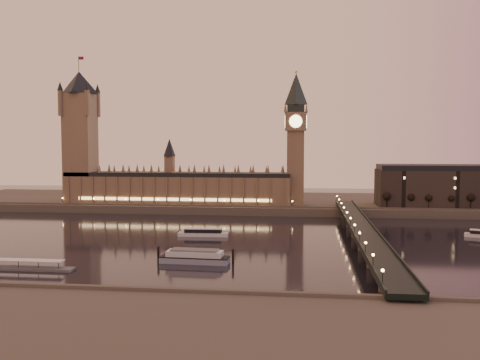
# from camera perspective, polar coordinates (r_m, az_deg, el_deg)

# --- Properties ---
(ground) EXTENTS (700.00, 700.00, 0.00)m
(ground) POSITION_cam_1_polar(r_m,az_deg,el_deg) (305.96, -4.69, -6.36)
(ground) COLOR black
(ground) RESTS_ON ground
(far_embankment) EXTENTS (560.00, 130.00, 6.00)m
(far_embankment) POSITION_cam_1_polar(r_m,az_deg,el_deg) (463.78, 3.03, -2.41)
(far_embankment) COLOR #423D35
(far_embankment) RESTS_ON ground
(palace_of_westminster) EXTENTS (180.00, 26.62, 52.00)m
(palace_of_westminster) POSITION_cam_1_polar(r_m,az_deg,el_deg) (429.08, -6.74, -0.45)
(palace_of_westminster) COLOR brown
(palace_of_westminster) RESTS_ON ground
(victoria_tower) EXTENTS (31.68, 31.68, 118.00)m
(victoria_tower) POSITION_cam_1_polar(r_m,az_deg,el_deg) (453.33, -16.69, 5.23)
(victoria_tower) COLOR brown
(victoria_tower) RESTS_ON ground
(big_ben) EXTENTS (17.68, 17.68, 104.00)m
(big_ben) POSITION_cam_1_polar(r_m,az_deg,el_deg) (415.95, 5.97, 5.24)
(big_ben) COLOR brown
(big_ben) RESTS_ON ground
(westminster_bridge) EXTENTS (13.20, 260.00, 15.30)m
(westminster_bridge) POSITION_cam_1_polar(r_m,az_deg,el_deg) (300.65, 12.76, -5.57)
(westminster_bridge) COLOR black
(westminster_bridge) RESTS_ON ground
(bare_tree_0) EXTENTS (5.40, 5.40, 10.97)m
(bare_tree_0) POSITION_cam_1_polar(r_m,az_deg,el_deg) (410.74, 15.57, -1.83)
(bare_tree_0) COLOR black
(bare_tree_0) RESTS_ON ground
(bare_tree_1) EXTENTS (5.40, 5.40, 10.97)m
(bare_tree_1) POSITION_cam_1_polar(r_m,az_deg,el_deg) (413.30, 17.63, -1.83)
(bare_tree_1) COLOR black
(bare_tree_1) RESTS_ON ground
(bare_tree_2) EXTENTS (5.40, 5.40, 10.97)m
(bare_tree_2) POSITION_cam_1_polar(r_m,az_deg,el_deg) (416.38, 19.65, -1.84)
(bare_tree_2) COLOR black
(bare_tree_2) RESTS_ON ground
(bare_tree_3) EXTENTS (5.40, 5.40, 10.97)m
(bare_tree_3) POSITION_cam_1_polar(r_m,az_deg,el_deg) (419.97, 21.65, -1.84)
(bare_tree_3) COLOR black
(bare_tree_3) RESTS_ON ground
(bare_tree_4) EXTENTS (5.40, 5.40, 10.97)m
(bare_tree_4) POSITION_cam_1_polar(r_m,az_deg,el_deg) (424.06, 23.61, -1.84)
(bare_tree_4) COLOR black
(bare_tree_4) RESTS_ON ground
(cruise_boat_a) EXTENTS (29.41, 7.44, 4.67)m
(cruise_boat_a) POSITION_cam_1_polar(r_m,az_deg,el_deg) (316.47, -3.96, -5.63)
(cruise_boat_a) COLOR silver
(cruise_boat_a) RESTS_ON ground
(moored_barge) EXTENTS (36.47, 10.55, 6.69)m
(moored_barge) POSITION_cam_1_polar(r_m,az_deg,el_deg) (248.21, -4.85, -8.15)
(moored_barge) COLOR gray
(moored_barge) RESTS_ON ground
(pontoon_pier) EXTENTS (38.59, 6.43, 10.29)m
(pontoon_pier) POSITION_cam_1_polar(r_m,az_deg,el_deg) (251.78, -21.50, -8.65)
(pontoon_pier) COLOR #595B5E
(pontoon_pier) RESTS_ON ground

